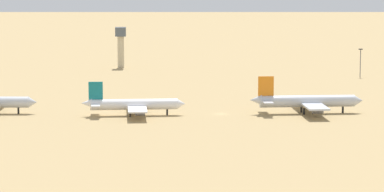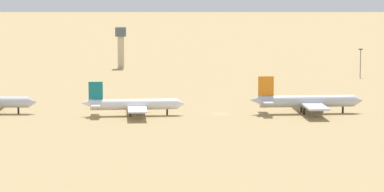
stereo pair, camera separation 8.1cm
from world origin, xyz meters
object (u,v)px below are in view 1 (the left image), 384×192
Objects in this scene: parked_jet_orange_3 at (306,101)px; light_pole_west at (360,60)px; parked_jet_teal_2 at (133,104)px; control_tower at (121,43)px.

parked_jet_orange_3 is 113.72m from light_pole_west.
light_pole_west reaches higher than parked_jet_teal_2.
control_tower is 1.54× the size of light_pole_west.
parked_jet_orange_3 is at bearing 0.02° from parked_jet_teal_2.
control_tower is (-69.58, 148.76, 7.73)m from parked_jet_orange_3.
control_tower is at bearing 112.41° from parked_jet_orange_3.
parked_jet_orange_3 is at bearing -64.93° from control_tower.
light_pole_west is at bearing 66.64° from parked_jet_orange_3.
parked_jet_orange_3 reaches higher than light_pole_west.
parked_jet_teal_2 is at bearing -86.37° from control_tower.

